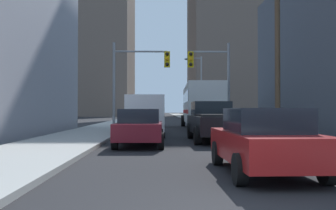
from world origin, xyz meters
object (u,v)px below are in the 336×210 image
sedan_red (264,141)px  city_bus (201,104)px  sedan_grey (151,118)px  traffic_signal_near_right (211,73)px  pickup_truck_black (213,121)px  cargo_van_white (145,113)px  traffic_signal_near_left (138,72)px  sedan_maroon (140,127)px

sedan_red → city_bus: bearing=87.3°
sedan_red → sedan_grey: bearing=97.2°
city_bus → traffic_signal_near_right: traffic_signal_near_right is taller
sedan_grey → traffic_signal_near_right: bearing=-62.3°
pickup_truck_black → city_bus: bearing=86.1°
pickup_truck_black → cargo_van_white: size_ratio=1.03×
sedan_grey → traffic_signal_near_left: size_ratio=0.70×
sedan_maroon → sedan_grey: (0.17, 17.36, 0.00)m
sedan_grey → traffic_signal_near_right: (4.16, -7.93, 3.22)m
traffic_signal_near_right → traffic_signal_near_left: bearing=180.0°
pickup_truck_black → sedan_grey: 15.39m
pickup_truck_black → sedan_maroon: size_ratio=1.29×
city_bus → pickup_truck_black: 11.89m
cargo_van_white → city_bus: bearing=63.4°
city_bus → cargo_van_white: 9.32m
sedan_maroon → traffic_signal_near_left: (-0.56, 9.43, 3.27)m
sedan_grey → traffic_signal_near_left: bearing=-95.3°
sedan_grey → cargo_van_white: bearing=-90.7°
city_bus → sedan_maroon: 14.77m
city_bus → traffic_signal_near_right: (0.14, -4.70, 2.07)m
sedan_red → traffic_signal_near_right: (1.12, 16.00, 3.22)m
city_bus → sedan_red: bearing=-92.7°
sedan_grey → sedan_maroon: bearing=-90.6°
city_bus → traffic_signal_near_left: (-4.75, -4.70, 2.12)m
pickup_truck_black → traffic_signal_near_right: 7.81m
sedan_red → sedan_grey: (-3.04, 23.93, 0.00)m
traffic_signal_near_right → sedan_red: bearing=-94.0°
sedan_maroon → sedan_grey: same height
pickup_truck_black → sedan_maroon: pickup_truck_black is taller
traffic_signal_near_left → traffic_signal_near_right: (4.89, -0.00, -0.05)m
city_bus → cargo_van_white: bearing=-116.6°
sedan_maroon → traffic_signal_near_right: (4.33, 9.43, 3.22)m
cargo_van_white → traffic_signal_near_left: size_ratio=0.88×
sedan_grey → traffic_signal_near_left: traffic_signal_near_left is taller
sedan_red → sedan_maroon: 7.31m
sedan_maroon → sedan_red: bearing=-64.0°
cargo_van_white → traffic_signal_near_left: (-0.59, 3.62, 2.76)m
traffic_signal_near_left → traffic_signal_near_right: size_ratio=1.00×
sedan_red → sedan_maroon: same height
traffic_signal_near_right → sedan_grey: bearing=117.7°
city_bus → traffic_signal_near_right: 5.13m
sedan_maroon → traffic_signal_near_right: 10.86m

